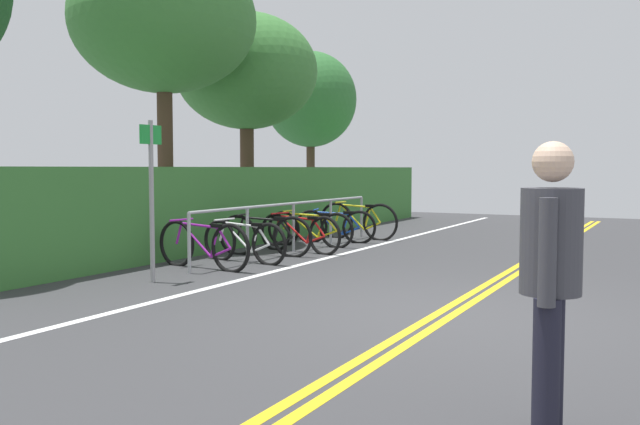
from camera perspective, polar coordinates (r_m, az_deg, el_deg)
ground_plane at (r=7.07m, az=10.40°, el=-8.46°), size 29.95×11.62×0.05m
centre_line_yellow_inner at (r=7.04m, az=11.03°, el=-8.30°), size 26.96×0.10×0.00m
centre_line_yellow_outer at (r=7.09m, az=9.78°, el=-8.20°), size 26.96×0.10×0.00m
bike_lane_stripe_white at (r=8.44m, az=-9.57°, el=-6.28°), size 26.96×0.12×0.00m
bike_rack at (r=11.99m, az=-2.22°, el=-0.21°), size 5.80×0.05×0.86m
bicycle_0 at (r=10.09m, az=-9.69°, el=-2.68°), size 0.46×1.78×0.74m
bicycle_1 at (r=10.68m, az=-6.32°, el=-2.42°), size 0.46×1.67×0.69m
bicycle_2 at (r=11.45m, az=-4.59°, el=-1.92°), size 0.46×1.68×0.72m
bicycle_3 at (r=11.90m, az=-1.71°, el=-1.74°), size 0.47×1.76×0.70m
bicycle_4 at (r=12.78m, az=-0.84°, el=-1.38°), size 0.46×1.76×0.69m
bicycle_5 at (r=13.41m, az=1.26°, el=-1.16°), size 0.59×1.57×0.69m
bicycle_6 at (r=14.11m, az=3.17°, el=-0.71°), size 0.46×1.77×0.79m
pedestrian at (r=3.84m, az=18.58°, el=-4.66°), size 0.49×0.32×1.60m
sign_post_near at (r=8.94m, az=-13.81°, el=2.26°), size 0.36×0.06×2.06m
hedge_backdrop at (r=14.12m, az=-4.93°, el=0.78°), size 14.75×1.10×1.48m
tree_mid at (r=13.64m, az=-12.86°, el=15.21°), size 3.47×3.47×5.57m
tree_far_right at (r=15.85m, az=-6.12°, el=11.50°), size 3.20×3.20×4.93m
tree_extra at (r=20.38m, az=-0.79°, el=9.32°), size 2.69×2.69×4.86m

